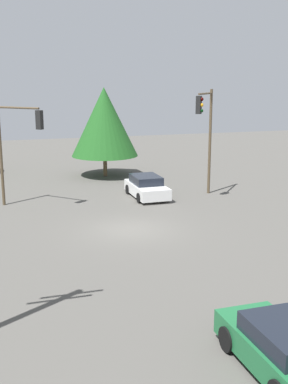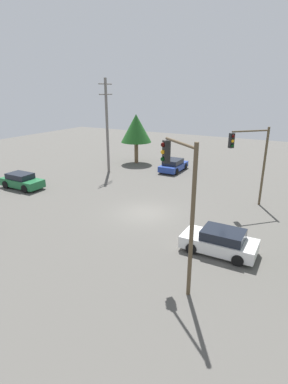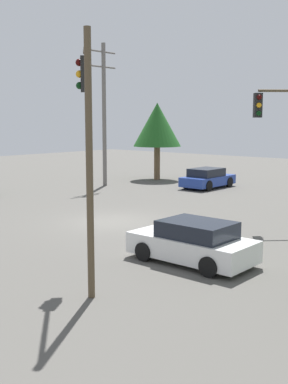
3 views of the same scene
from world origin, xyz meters
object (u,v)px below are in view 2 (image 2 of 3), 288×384
Objects in this scene: traffic_signal_main at (251,154)px; traffic_signal_cross at (181,190)px; sedan_white at (220,242)px; sedan_blue at (173,165)px; sedan_green at (22,181)px.

traffic_signal_main is 11.59m from traffic_signal_cross.
sedan_white is 17.77m from sedan_blue.
sedan_green is 20.11m from traffic_signal_main.
sedan_green reaches higher than sedan_white.
sedan_white is 0.99× the size of sedan_green.
sedan_blue is 0.62× the size of traffic_signal_cross.
traffic_signal_main is (7.11, 9.29, 3.49)m from sedan_blue.
traffic_signal_cross reaches higher than sedan_green.
sedan_white is at bearing -64.77° from traffic_signal_cross.
sedan_blue is at bearing -82.39° from traffic_signal_main.
sedan_blue is 1.02× the size of sedan_green.
sedan_green is (12.44, -9.78, 0.02)m from sedan_blue.
sedan_blue is at bearing -24.88° from traffic_signal_cross.
traffic_signal_main is (-5.33, 19.07, 3.47)m from sedan_green.
traffic_signal_cross is at bearing -65.68° from sedan_blue.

